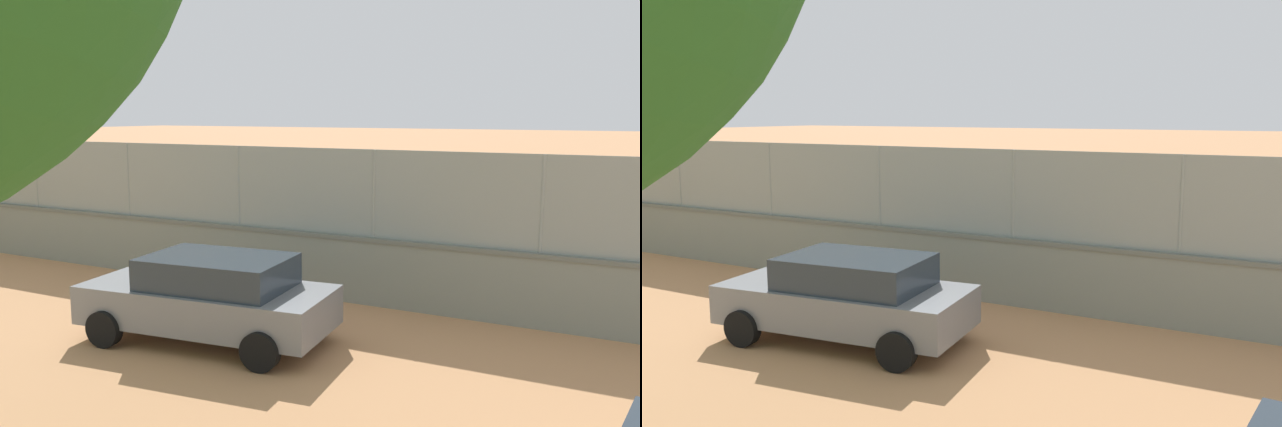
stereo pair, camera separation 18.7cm
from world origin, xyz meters
TOP-DOWN VIEW (x-y plane):
  - ground_plane at (0.00, 0.00)m, footprint 260.00×260.00m
  - perimeter_wall at (0.88, 10.14)m, footprint 26.22×1.08m
  - fence_panel_on_wall at (0.88, 10.14)m, footprint 25.75×0.81m
  - player_baseline_waiting at (4.79, 5.26)m, footprint 1.19×0.77m
  - player_crossing_court at (0.49, 6.31)m, footprint 0.74×1.18m
  - player_at_service_line at (-3.22, 2.51)m, footprint 1.06×0.73m
  - sports_ball at (4.17, 7.52)m, footprint 0.08×0.08m
  - spare_ball_by_wall at (-4.09, 8.93)m, footprint 0.11×0.11m
  - courtside_bench at (-2.34, 8.19)m, footprint 1.61×0.43m
  - parked_car_grey at (-0.84, 13.38)m, footprint 4.43×2.44m

SIDE VIEW (x-z plane):
  - ground_plane at x=0.00m, z-range 0.00..0.00m
  - spare_ball_by_wall at x=-4.09m, z-range 0.00..0.11m
  - courtside_bench at x=-2.34m, z-range 0.03..0.90m
  - perimeter_wall at x=0.88m, z-range 0.01..1.39m
  - parked_car_grey at x=-0.84m, z-range 0.04..1.52m
  - sports_ball at x=4.17m, z-range 0.83..0.91m
  - player_crossing_court at x=0.49m, z-range 0.14..1.74m
  - player_at_service_line at x=-3.22m, z-range 0.14..1.75m
  - player_baseline_waiting at x=4.79m, z-range 0.16..1.89m
  - fence_panel_on_wall at x=0.88m, z-range 1.38..3.14m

